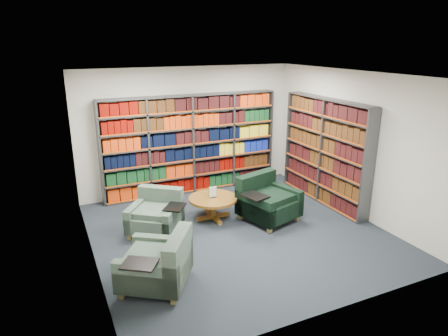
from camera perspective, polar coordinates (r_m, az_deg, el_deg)
name	(u,v)px	position (r m, az deg, el deg)	size (l,w,h in m)	color
room_shell	(239,158)	(6.85, 2.09, 1.40)	(5.02, 5.02, 2.82)	black
bookshelf_back	(192,145)	(9.01, -4.63, 3.36)	(4.00, 0.28, 2.20)	#47494F
bookshelf_right	(325,152)	(8.66, 14.24, 2.27)	(0.28, 2.50, 2.20)	#47494F
chair_teal_left	(157,215)	(7.39, -9.56, -6.64)	(1.17, 1.17, 0.76)	#03303F
chair_green_right	(265,202)	(7.81, 5.94, -4.81)	(1.24, 1.17, 0.86)	black
chair_teal_front	(161,265)	(5.81, -9.01, -13.58)	(1.23, 1.23, 0.81)	#03303F
coffee_table	(213,202)	(7.75, -1.59, -4.84)	(0.94, 0.94, 0.66)	brown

